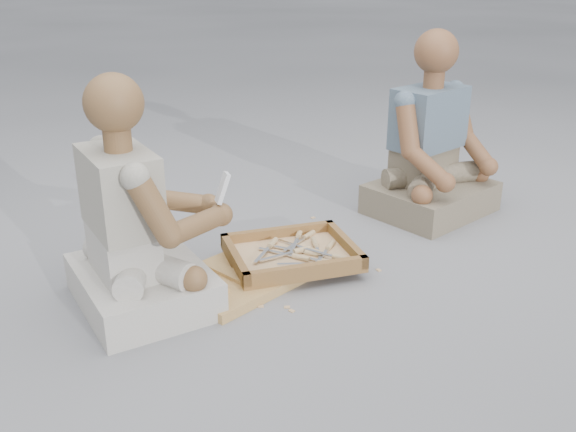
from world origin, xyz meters
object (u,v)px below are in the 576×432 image
tool_tray (292,255)px  craftsman (136,231)px  carved_panel (245,275)px  companion (432,154)px

tool_tray → craftsman: bearing=178.1°
carved_panel → companion: size_ratio=0.65×
carved_panel → craftsman: 0.47m
tool_tray → craftsman: (-0.59, 0.02, 0.22)m
companion → tool_tray: bearing=1.3°
carved_panel → tool_tray: bearing=-1.0°
tool_tray → craftsman: craftsman is taller
carved_panel → craftsman: bearing=177.6°
carved_panel → craftsman: (-0.39, 0.02, 0.26)m
craftsman → companion: companion is taller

